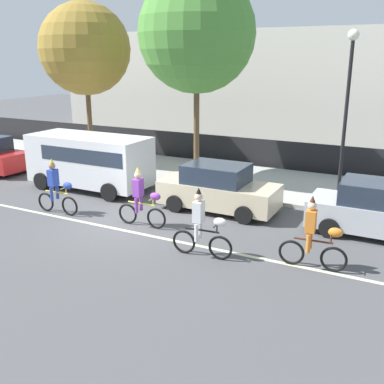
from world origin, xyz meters
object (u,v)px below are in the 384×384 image
(parked_car_silver, at_px, (379,211))
(parked_car_beige, at_px, (218,189))
(parade_cyclist_zebra, at_px, (202,227))
(street_lamp_post, at_px, (348,95))
(parked_van_white, at_px, (91,158))
(parade_cyclist_cobalt, at_px, (57,190))
(parade_cyclist_orange, at_px, (314,237))
(parade_cyclist_purple, at_px, (142,201))

(parked_car_silver, bearing_deg, parked_car_beige, -179.18)
(parade_cyclist_zebra, relative_size, street_lamp_post, 0.33)
(parade_cyclist_zebra, relative_size, parked_van_white, 0.38)
(street_lamp_post, bearing_deg, parade_cyclist_zebra, -114.27)
(parade_cyclist_zebra, xyz_separation_m, parked_car_beige, (-1.20, 3.70, -0.06))
(parade_cyclist_cobalt, xyz_separation_m, street_lamp_post, (8.45, 4.72, 3.15))
(parked_van_white, height_order, street_lamp_post, street_lamp_post)
(parked_car_beige, relative_size, street_lamp_post, 0.70)
(parked_car_silver, relative_size, street_lamp_post, 0.70)
(parade_cyclist_orange, height_order, parked_car_silver, parade_cyclist_orange)
(parked_van_white, relative_size, street_lamp_post, 0.85)
(parade_cyclist_orange, relative_size, parked_car_beige, 0.47)
(parade_cyclist_purple, bearing_deg, parade_cyclist_zebra, -23.46)
(parked_car_beige, bearing_deg, parked_van_white, 179.23)
(parade_cyclist_purple, bearing_deg, street_lamp_post, 40.33)
(parade_cyclist_zebra, bearing_deg, parked_car_silver, 43.30)
(street_lamp_post, bearing_deg, parked_van_white, -169.03)
(parade_cyclist_purple, bearing_deg, parked_car_beige, 59.60)
(parade_cyclist_purple, height_order, parked_car_silver, parade_cyclist_purple)
(parade_cyclist_purple, bearing_deg, parked_car_silver, 21.29)
(parade_cyclist_cobalt, xyz_separation_m, parked_car_beige, (4.73, 2.83, -0.06))
(parade_cyclist_orange, bearing_deg, parked_car_beige, 142.58)
(parked_van_white, bearing_deg, parked_car_silver, -0.00)
(parade_cyclist_cobalt, xyz_separation_m, parade_cyclist_purple, (3.24, 0.30, 0.00))
(parade_cyclist_cobalt, bearing_deg, street_lamp_post, 29.19)
(parade_cyclist_orange, distance_m, street_lamp_post, 5.86)
(parade_cyclist_zebra, distance_m, parked_car_beige, 3.89)
(parade_cyclist_cobalt, bearing_deg, parade_cyclist_purple, 5.29)
(parade_cyclist_cobalt, distance_m, parade_cyclist_orange, 8.73)
(parade_cyclist_zebra, distance_m, parked_van_white, 7.81)
(parked_van_white, bearing_deg, parade_cyclist_purple, -32.27)
(parade_cyclist_purple, relative_size, parade_cyclist_zebra, 1.00)
(parade_cyclist_purple, distance_m, parked_car_silver, 7.19)
(parade_cyclist_zebra, distance_m, parked_car_silver, 5.51)
(parade_cyclist_purple, xyz_separation_m, parade_cyclist_zebra, (2.69, -1.17, 0.00))
(parade_cyclist_zebra, height_order, parade_cyclist_orange, same)
(parked_van_white, bearing_deg, street_lamp_post, 10.97)
(parked_car_silver, height_order, street_lamp_post, street_lamp_post)
(parked_van_white, xyz_separation_m, street_lamp_post, (9.34, 1.81, 2.71))
(parked_car_beige, bearing_deg, parade_cyclist_zebra, -72.02)
(parked_car_silver, bearing_deg, parade_cyclist_purple, -158.71)
(street_lamp_post, bearing_deg, parade_cyclist_cobalt, -150.81)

